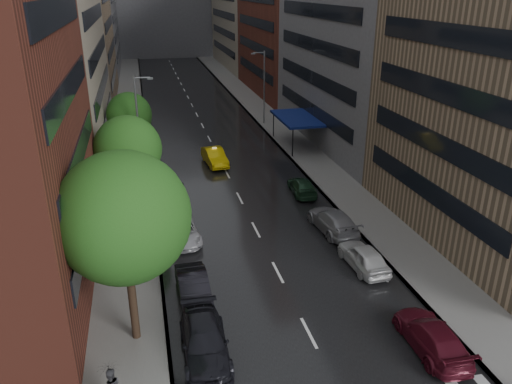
% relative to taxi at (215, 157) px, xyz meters
% --- Properties ---
extents(road, '(14.00, 140.00, 0.01)m').
position_rel_taxi_xyz_m(road, '(0.72, 19.10, -0.81)').
color(road, black).
rests_on(road, ground).
extents(sidewalk_left, '(4.00, 140.00, 0.15)m').
position_rel_taxi_xyz_m(sidewalk_left, '(-8.28, 19.10, -0.74)').
color(sidewalk_left, gray).
rests_on(sidewalk_left, ground).
extents(sidewalk_right, '(4.00, 140.00, 0.15)m').
position_rel_taxi_xyz_m(sidewalk_right, '(9.72, 19.10, -0.74)').
color(sidewalk_right, gray).
rests_on(sidewalk_right, ground).
extents(tree_near, '(6.20, 6.20, 9.87)m').
position_rel_taxi_xyz_m(tree_near, '(-7.88, -25.37, 5.95)').
color(tree_near, '#382619').
rests_on(tree_near, ground).
extents(tree_mid, '(4.95, 4.95, 7.88)m').
position_rel_taxi_xyz_m(tree_mid, '(-7.88, -10.45, 4.58)').
color(tree_mid, '#382619').
rests_on(tree_mid, ground).
extents(tree_far, '(4.37, 4.37, 6.97)m').
position_rel_taxi_xyz_m(tree_far, '(-7.88, 2.99, 3.95)').
color(tree_far, '#382619').
rests_on(tree_far, ground).
extents(taxi, '(2.22, 5.09, 1.63)m').
position_rel_taxi_xyz_m(taxi, '(0.00, 0.00, 0.00)').
color(taxi, yellow).
rests_on(taxi, ground).
extents(parked_cars_left, '(2.66, 23.14, 1.57)m').
position_rel_taxi_xyz_m(parked_cars_left, '(-4.68, -19.53, -0.06)').
color(parked_cars_left, black).
rests_on(parked_cars_left, ground).
extents(parked_cars_right, '(2.65, 25.22, 1.59)m').
position_rel_taxi_xyz_m(parked_cars_right, '(6.12, -19.61, -0.06)').
color(parked_cars_right, '#52101E').
rests_on(parked_cars_right, ground).
extents(ped_black_umbrella, '(1.01, 0.98, 2.09)m').
position_rel_taxi_xyz_m(ped_black_umbrella, '(-8.88, -29.69, 0.56)').
color(ped_black_umbrella, '#414145').
rests_on(ped_black_umbrella, sidewalk_left).
extents(street_lamp_left, '(1.74, 0.22, 9.00)m').
position_rel_taxi_xyz_m(street_lamp_left, '(-7.00, -0.90, 4.07)').
color(street_lamp_left, gray).
rests_on(street_lamp_left, sidewalk_left).
extents(street_lamp_right, '(1.74, 0.22, 9.00)m').
position_rel_taxi_xyz_m(street_lamp_right, '(8.44, 14.10, 4.07)').
color(street_lamp_right, gray).
rests_on(street_lamp_right, sidewalk_right).
extents(awning, '(4.00, 8.00, 3.12)m').
position_rel_taxi_xyz_m(awning, '(9.70, 4.10, 2.32)').
color(awning, navy).
rests_on(awning, sidewalk_right).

